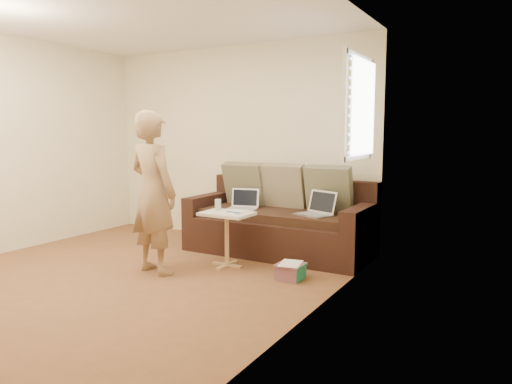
# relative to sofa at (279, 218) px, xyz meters

# --- Properties ---
(floor) EXTENTS (4.50, 4.50, 0.00)m
(floor) POSITION_rel_sofa_xyz_m (-0.90, -1.77, -0.42)
(floor) COLOR brown
(floor) RESTS_ON ground
(ceiling) EXTENTS (4.50, 4.50, 0.00)m
(ceiling) POSITION_rel_sofa_xyz_m (-0.90, -1.77, 2.18)
(ceiling) COLOR white
(ceiling) RESTS_ON wall_back
(wall_back) EXTENTS (4.00, 0.00, 4.00)m
(wall_back) POSITION_rel_sofa_xyz_m (-0.90, 0.48, 0.87)
(wall_back) COLOR beige
(wall_back) RESTS_ON ground
(wall_right) EXTENTS (0.00, 4.50, 4.50)m
(wall_right) POSITION_rel_sofa_xyz_m (1.10, -1.77, 0.87)
(wall_right) COLOR beige
(wall_right) RESTS_ON ground
(window_blinds) EXTENTS (0.12, 0.88, 1.08)m
(window_blinds) POSITION_rel_sofa_xyz_m (1.05, -0.27, 1.28)
(window_blinds) COLOR white
(window_blinds) RESTS_ON wall_right
(sofa) EXTENTS (2.20, 0.95, 0.85)m
(sofa) POSITION_rel_sofa_xyz_m (0.00, 0.00, 0.00)
(sofa) COLOR black
(sofa) RESTS_ON ground
(pillow_left) EXTENTS (0.55, 0.29, 0.57)m
(pillow_left) POSITION_rel_sofa_xyz_m (-0.60, 0.21, 0.37)
(pillow_left) COLOR #51533D
(pillow_left) RESTS_ON sofa
(pillow_mid) EXTENTS (0.55, 0.27, 0.57)m
(pillow_mid) POSITION_rel_sofa_xyz_m (-0.05, 0.24, 0.37)
(pillow_mid) COLOR #7B7357
(pillow_mid) RESTS_ON sofa
(pillow_right) EXTENTS (0.55, 0.28, 0.57)m
(pillow_right) POSITION_rel_sofa_xyz_m (0.55, 0.21, 0.37)
(pillow_right) COLOR #51533D
(pillow_right) RESTS_ON sofa
(laptop_silver) EXTENTS (0.47, 0.40, 0.26)m
(laptop_silver) POSITION_rel_sofa_xyz_m (0.49, -0.11, 0.10)
(laptop_silver) COLOR #B7BABC
(laptop_silver) RESTS_ON sofa
(laptop_white) EXTENTS (0.40, 0.33, 0.25)m
(laptop_white) POSITION_rel_sofa_xyz_m (-0.42, -0.15, 0.10)
(laptop_white) COLOR white
(laptop_white) RESTS_ON sofa
(person) EXTENTS (0.68, 0.52, 1.68)m
(person) POSITION_rel_sofa_xyz_m (-0.76, -1.35, 0.41)
(person) COLOR olive
(person) RESTS_ON ground
(side_table) EXTENTS (0.54, 0.38, 0.60)m
(side_table) POSITION_rel_sofa_xyz_m (-0.23, -0.78, -0.13)
(side_table) COLOR silver
(side_table) RESTS_ON ground
(drinking_glass) EXTENTS (0.07, 0.07, 0.12)m
(drinking_glass) POSITION_rel_sofa_xyz_m (-0.40, -0.70, 0.23)
(drinking_glass) COLOR silver
(drinking_glass) RESTS_ON side_table
(scissors) EXTENTS (0.19, 0.12, 0.02)m
(scissors) POSITION_rel_sofa_xyz_m (-0.15, -0.79, 0.18)
(scissors) COLOR silver
(scissors) RESTS_ON side_table
(paper_on_table) EXTENTS (0.25, 0.33, 0.00)m
(paper_on_table) POSITION_rel_sofa_xyz_m (-0.18, -0.73, 0.17)
(paper_on_table) COLOR white
(paper_on_table) RESTS_ON side_table
(striped_box) EXTENTS (0.26, 0.26, 0.16)m
(striped_box) POSITION_rel_sofa_xyz_m (0.57, -0.87, -0.34)
(striped_box) COLOR #D21F50
(striped_box) RESTS_ON ground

